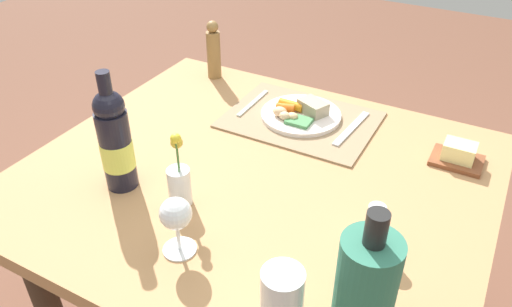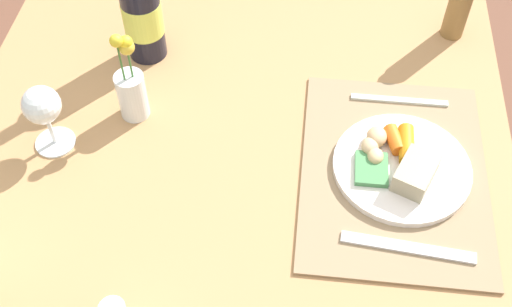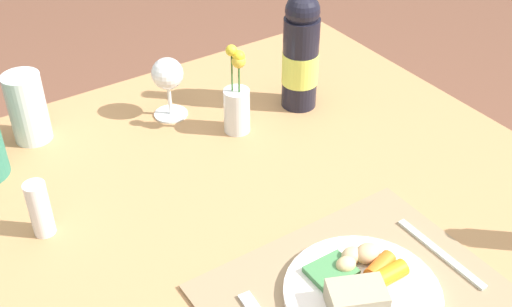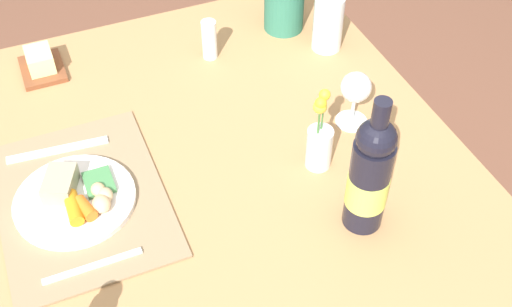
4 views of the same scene
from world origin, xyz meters
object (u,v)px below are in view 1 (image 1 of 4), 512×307
at_px(water_tumbler, 282,307).
at_px(dining_table, 256,206).
at_px(dinner_plate, 300,113).
at_px(knife, 253,103).
at_px(cooler_bottle, 365,288).
at_px(salt_shaker, 374,226).
at_px(wine_bottle, 115,141).
at_px(wine_glass, 176,216).
at_px(fork, 351,128).
at_px(butter_dish, 458,155).
at_px(flower_vase, 179,180).
at_px(pepper_mill, 214,51).

bearing_deg(water_tumbler, dining_table, -56.14).
height_order(dinner_plate, water_tumbler, water_tumbler).
xyz_separation_m(knife, cooler_bottle, (-0.56, 0.63, 0.10)).
xyz_separation_m(knife, salt_shaker, (-0.51, 0.41, 0.04)).
height_order(cooler_bottle, wine_bottle, wine_bottle).
bearing_deg(wine_glass, cooler_bottle, 178.27).
height_order(dinner_plate, knife, dinner_plate).
bearing_deg(wine_glass, dining_table, -91.91).
bearing_deg(dining_table, wine_bottle, 36.93).
bearing_deg(wine_glass, water_tumbler, 164.49).
bearing_deg(fork, water_tumbler, 104.61).
height_order(butter_dish, cooler_bottle, cooler_bottle).
height_order(dining_table, flower_vase, flower_vase).
bearing_deg(wine_bottle, dinner_plate, -116.82).
relative_size(water_tumbler, flower_vase, 0.74).
distance_m(water_tumbler, wine_glass, 0.29).
bearing_deg(cooler_bottle, wine_bottle, -11.19).
xyz_separation_m(water_tumbler, butter_dish, (-0.18, -0.68, -0.04)).
relative_size(pepper_mill, flower_vase, 1.02).
height_order(fork, butter_dish, butter_dish).
height_order(knife, butter_dish, butter_dish).
bearing_deg(flower_vase, water_tumbler, 150.46).
height_order(water_tumbler, flower_vase, flower_vase).
distance_m(wine_glass, cooler_bottle, 0.39).
bearing_deg(water_tumbler, wine_glass, -15.51).
distance_m(butter_dish, wine_bottle, 0.86).
xyz_separation_m(cooler_bottle, flower_vase, (0.48, -0.14, -0.05)).
distance_m(knife, flower_vase, 0.50).
bearing_deg(cooler_bottle, water_tumbler, 27.90).
xyz_separation_m(dinner_plate, water_tumbler, (-0.28, 0.69, 0.04)).
xyz_separation_m(dinner_plate, pepper_mill, (0.38, -0.12, 0.08)).
height_order(pepper_mill, water_tumbler, pepper_mill).
bearing_deg(dinner_plate, pepper_mill, -17.70).
height_order(pepper_mill, butter_dish, pepper_mill).
bearing_deg(butter_dish, water_tumbler, 75.38).
bearing_deg(butter_dish, flower_vase, 41.56).
bearing_deg(water_tumbler, cooler_bottle, -152.10).
relative_size(water_tumbler, butter_dish, 1.11).
bearing_deg(butter_dish, fork, -3.39).
relative_size(butter_dish, wine_bottle, 0.43).
relative_size(dining_table, fork, 5.39).
height_order(dining_table, dinner_plate, dinner_plate).
bearing_deg(knife, dinner_plate, 178.08).
xyz_separation_m(dining_table, fork, (-0.15, -0.31, 0.12)).
xyz_separation_m(salt_shaker, wine_bottle, (0.60, 0.09, 0.08)).
xyz_separation_m(water_tumbler, flower_vase, (0.36, -0.20, 0.00)).
bearing_deg(fork, wine_bottle, 56.13).
xyz_separation_m(pepper_mill, flower_vase, (-0.29, 0.61, -0.03)).
xyz_separation_m(fork, water_tumbler, (-0.12, 0.70, 0.05)).
distance_m(dining_table, dinner_plate, 0.33).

